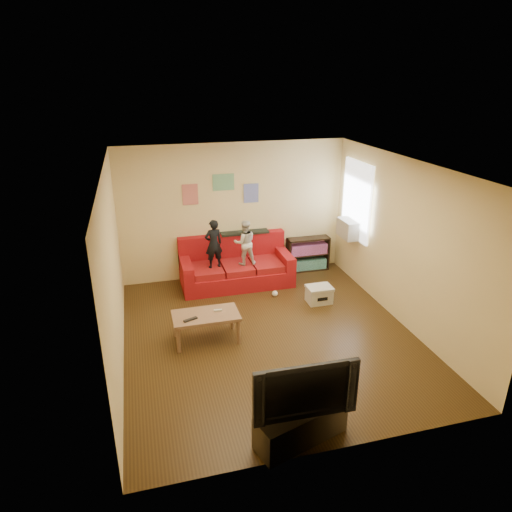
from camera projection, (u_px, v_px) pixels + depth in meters
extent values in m
cube|color=#432D13|center=(269.00, 335.00, 7.31)|extent=(4.50, 5.00, 0.01)
cube|color=white|center=(271.00, 166.00, 6.30)|extent=(4.50, 5.00, 0.01)
cube|color=#F0D791|center=(234.00, 211.00, 9.05)|extent=(4.50, 0.01, 2.70)
cube|color=#F0D791|center=(341.00, 346.00, 4.56)|extent=(4.50, 0.01, 2.70)
cube|color=#F0D791|center=(113.00, 272.00, 6.27)|extent=(0.01, 5.00, 2.70)
cube|color=#F0D791|center=(404.00, 243.00, 7.35)|extent=(0.01, 5.00, 2.70)
cube|color=#A41217|center=(237.00, 276.00, 9.02)|extent=(2.15, 0.97, 0.32)
cube|color=#A41217|center=(232.00, 248.00, 9.20)|extent=(2.15, 0.19, 0.59)
cube|color=#A41217|center=(186.00, 268.00, 8.68)|extent=(0.19, 0.97, 0.27)
cube|color=#A41217|center=(284.00, 258.00, 9.15)|extent=(0.19, 0.97, 0.27)
cube|color=maroon|center=(207.00, 270.00, 8.73)|extent=(0.56, 0.73, 0.13)
cube|color=maroon|center=(237.00, 267.00, 8.87)|extent=(0.56, 0.73, 0.13)
cube|color=maroon|center=(266.00, 264.00, 9.01)|extent=(0.56, 0.73, 0.13)
cube|color=black|center=(245.00, 232.00, 9.15)|extent=(0.97, 0.24, 0.04)
imported|color=black|center=(214.00, 244.00, 8.54)|extent=(0.38, 0.29, 0.94)
imported|color=silver|center=(245.00, 243.00, 8.70)|extent=(0.44, 0.35, 0.88)
cube|color=#8D674C|center=(206.00, 316.00, 7.00)|extent=(1.02, 0.56, 0.05)
cylinder|color=#8D674C|center=(178.00, 340.00, 6.77)|extent=(0.06, 0.06, 0.41)
cylinder|color=#8D674C|center=(238.00, 332.00, 6.99)|extent=(0.06, 0.06, 0.41)
cylinder|color=#8D674C|center=(175.00, 325.00, 7.18)|extent=(0.06, 0.06, 0.41)
cylinder|color=#8D674C|center=(232.00, 318.00, 7.40)|extent=(0.06, 0.06, 0.41)
cube|color=black|center=(190.00, 319.00, 6.82)|extent=(0.22, 0.13, 0.02)
cube|color=silver|center=(218.00, 310.00, 7.08)|extent=(0.13, 0.05, 0.03)
cube|color=black|center=(288.00, 256.00, 9.50)|extent=(0.03, 0.27, 0.72)
cube|color=black|center=(327.00, 252.00, 9.71)|extent=(0.03, 0.27, 0.72)
cube|color=black|center=(307.00, 269.00, 9.73)|extent=(0.90, 0.27, 0.03)
cube|color=black|center=(308.00, 239.00, 9.48)|extent=(0.90, 0.27, 0.03)
cube|color=black|center=(308.00, 254.00, 9.61)|extent=(0.84, 0.27, 0.02)
cube|color=teal|center=(307.00, 264.00, 9.69)|extent=(0.79, 0.23, 0.21)
cube|color=#8C3F8B|center=(308.00, 249.00, 9.56)|extent=(0.79, 0.23, 0.21)
cube|color=white|center=(357.00, 200.00, 8.71)|extent=(0.04, 1.08, 1.48)
cube|color=#B7B2A3|center=(349.00, 229.00, 8.89)|extent=(0.28, 0.55, 0.35)
cube|color=#D87266|center=(190.00, 195.00, 8.68)|extent=(0.30, 0.01, 0.40)
cube|color=#72B27F|center=(223.00, 182.00, 8.77)|extent=(0.42, 0.01, 0.32)
cube|color=#727FCC|center=(251.00, 193.00, 8.99)|extent=(0.30, 0.01, 0.38)
cube|color=silver|center=(319.00, 296.00, 8.30)|extent=(0.43, 0.32, 0.26)
cube|color=silver|center=(319.00, 288.00, 8.25)|extent=(0.45, 0.35, 0.05)
cube|color=black|center=(323.00, 299.00, 8.15)|extent=(0.19, 0.00, 0.06)
cube|color=#342B1F|center=(301.00, 425.00, 5.14)|extent=(1.14, 0.67, 0.41)
imported|color=black|center=(303.00, 385.00, 4.94)|extent=(1.17, 0.18, 0.67)
sphere|color=silver|center=(275.00, 294.00, 8.55)|extent=(0.12, 0.12, 0.11)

